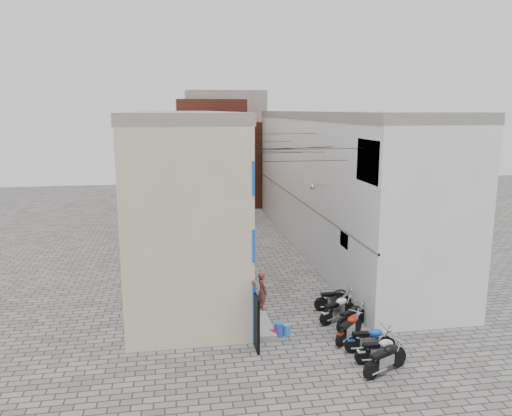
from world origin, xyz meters
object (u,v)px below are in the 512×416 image
motorcycle_a (386,357)px  red_crate (276,333)px  motorcycle_g (336,297)px  person_b (252,278)px  water_jug_far (279,329)px  motorcycle_b (380,349)px  motorcycle_e (352,315)px  motorcycle_d (349,326)px  person_a (262,290)px  motorcycle_f (338,308)px  water_jug_near (287,330)px  motorcycle_c (370,338)px

motorcycle_a → red_crate: bearing=-163.1°
motorcycle_g → person_b: 4.15m
motorcycle_a → water_jug_far: bearing=-164.3°
motorcycle_b → water_jug_far: 4.25m
person_b → water_jug_far: bearing=-157.4°
motorcycle_e → red_crate: (-3.36, -0.26, -0.44)m
person_b → motorcycle_b: bearing=-136.1°
motorcycle_d → red_crate: size_ratio=4.78×
motorcycle_g → person_a: person_a is taller
motorcycle_f → person_a: size_ratio=1.21×
motorcycle_d → motorcycle_b: bearing=-29.5°
motorcycle_f → red_crate: 3.19m
motorcycle_d → red_crate: motorcycle_d is taller
motorcycle_b → motorcycle_d: size_ratio=0.96×
motorcycle_e → water_jug_near: size_ratio=4.41×
motorcycle_b → motorcycle_e: motorcycle_e is taller
motorcycle_f → motorcycle_a: bearing=-26.4°
motorcycle_c → person_a: person_a is taller
person_b → red_crate: bearing=-159.0°
motorcycle_a → water_jug_near: size_ratio=4.74×
motorcycle_d → red_crate: 2.99m
person_a → motorcycle_b: bearing=-160.1°
motorcycle_c → water_jug_near: size_ratio=4.45×
motorcycle_a → motorcycle_b: (0.10, 0.69, -0.05)m
motorcycle_a → water_jug_near: (-2.74, 3.50, -0.39)m
motorcycle_g → red_crate: (-3.29, -2.24, -0.46)m
water_jug_near → red_crate: (-0.46, 0.00, -0.09)m
motorcycle_b → person_a: 6.19m
motorcycle_b → person_a: (-3.45, 5.11, 0.57)m
motorcycle_f → motorcycle_c: bearing=-23.8°
motorcycle_a → motorcycle_f: motorcycle_f is taller
motorcycle_e → water_jug_far: (-3.23, -0.26, -0.28)m
person_b → water_jug_far: 4.39m
motorcycle_a → motorcycle_f: size_ratio=1.00×
motorcycle_d → motorcycle_f: (0.15, 1.87, 0.03)m
motorcycle_b → water_jug_far: bearing=-130.2°
motorcycle_c → motorcycle_d: 1.19m
motorcycle_f → motorcycle_g: bearing=136.9°
motorcycle_f → motorcycle_g: motorcycle_f is taller
motorcycle_a → motorcycle_c: 1.56m
water_jug_near → motorcycle_a: bearing=-52.0°
motorcycle_b → water_jug_far: size_ratio=3.39×
motorcycle_a → water_jug_near: 4.46m
motorcycle_a → motorcycle_d: (-0.36, 2.66, -0.03)m
motorcycle_d → red_crate: (-2.83, 0.84, -0.45)m
water_jug_near → red_crate: water_jug_near is taller
motorcycle_c → water_jug_far: 3.69m
motorcycle_f → water_jug_far: size_ratio=3.73×
motorcycle_d → person_a: size_ratio=1.15×
motorcycle_f → red_crate: size_ratio=5.03×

